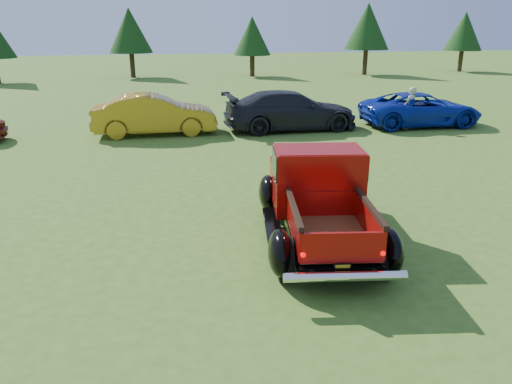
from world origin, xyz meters
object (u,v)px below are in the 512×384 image
tree_mid_left (130,30)px  pickup_truck (317,194)px  tree_far_east (464,31)px  show_car_blue (421,109)px  show_car_yellow (155,115)px  tree_east (367,26)px  spectator (410,108)px  tree_mid_right (252,36)px  show_car_grey (291,110)px

tree_mid_left → pickup_truck: 31.43m
tree_far_east → show_car_blue: tree_far_east is taller
show_car_yellow → show_car_blue: (10.45, -0.41, -0.08)m
show_car_blue → pickup_truck: bearing=143.3°
tree_east → tree_far_east: (9.00, 1.00, -0.41)m
show_car_yellow → show_car_blue: size_ratio=0.94×
tree_east → show_car_blue: tree_east is taller
tree_mid_left → spectator: 24.75m
tree_far_east → show_car_yellow: 32.82m
show_car_blue → tree_mid_right: bearing=9.4°
show_car_yellow → show_car_grey: bearing=-91.6°
tree_mid_right → pickup_truck: 30.40m
tree_mid_left → pickup_truck: (4.53, -30.99, -2.57)m
pickup_truck → show_car_blue: 12.12m
pickup_truck → show_car_grey: size_ratio=0.94×
tree_east → pickup_truck: tree_east is taller
spectator → pickup_truck: bearing=23.0°
pickup_truck → tree_mid_right: bearing=90.3°
tree_mid_left → tree_far_east: (27.00, -0.50, -0.14)m
show_car_blue → tree_east: bearing=-15.8°
tree_far_east → pickup_truck: tree_far_east is taller
tree_east → spectator: 21.71m
tree_mid_left → show_car_blue: size_ratio=1.05×
tree_mid_right → tree_far_east: 18.01m
tree_mid_left → tree_east: (18.00, -1.50, 0.27)m
tree_mid_left → show_car_blue: (11.95, -21.42, -2.72)m
pickup_truck → show_car_blue: pickup_truck is taller
spectator → show_car_grey: bearing=-40.4°
tree_east → tree_mid_right: bearing=176.8°
tree_mid_right → spectator: size_ratio=2.72×
pickup_truck → spectator: bearing=62.5°
tree_mid_left → tree_far_east: 27.00m
tree_east → show_car_yellow: size_ratio=1.20×
show_car_yellow → spectator: 9.74m
tree_mid_left → tree_east: size_ratio=0.93×
tree_east → spectator: (-6.80, -20.43, -2.85)m
tree_mid_left → tree_far_east: size_ratio=1.04×
tree_mid_right → tree_far_east: size_ratio=0.92×
tree_mid_left → tree_far_east: bearing=-1.1°
tree_far_east → pickup_truck: size_ratio=0.99×
tree_mid_left → show_car_grey: size_ratio=0.97×
tree_east → show_car_blue: size_ratio=1.13×
tree_mid_right → show_car_yellow: size_ratio=0.98×
show_car_grey → show_car_blue: size_ratio=1.08×
show_car_yellow → tree_far_east: bearing=-51.3°
tree_far_east → pickup_truck: 37.96m
pickup_truck → show_car_grey: (2.12, 9.85, -0.07)m
tree_mid_left → pickup_truck: size_ratio=1.03×
tree_mid_right → spectator: (2.20, -20.93, -2.16)m
pickup_truck → show_car_yellow: bearing=115.7°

